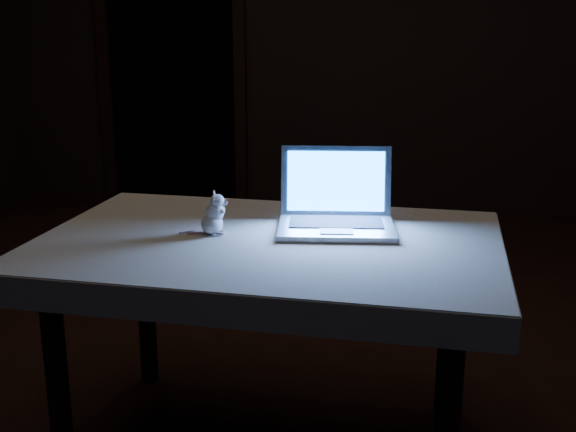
# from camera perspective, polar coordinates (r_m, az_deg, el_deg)

# --- Properties ---
(floor) EXTENTS (5.00, 5.00, 0.00)m
(floor) POSITION_cam_1_polar(r_m,az_deg,el_deg) (2.80, -2.60, -12.05)
(floor) COLOR black
(floor) RESTS_ON ground
(back_wall) EXTENTS (4.50, 0.04, 2.60)m
(back_wall) POSITION_cam_1_polar(r_m,az_deg,el_deg) (4.96, 3.31, 15.40)
(back_wall) COLOR black
(back_wall) RESTS_ON ground
(doorway) EXTENTS (1.06, 0.36, 2.13)m
(doorway) POSITION_cam_1_polar(r_m,az_deg,el_deg) (5.20, -9.18, 12.63)
(doorway) COLOR black
(doorway) RESTS_ON back_wall
(table) EXTENTS (1.28, 0.86, 0.66)m
(table) POSITION_cam_1_polar(r_m,az_deg,el_deg) (2.22, -1.50, -10.17)
(table) COLOR black
(table) RESTS_ON floor
(tablecloth) EXTENTS (1.40, 1.00, 0.09)m
(tablecloth) POSITION_cam_1_polar(r_m,az_deg,el_deg) (2.13, -1.94, -2.69)
(tablecloth) COLOR beige
(tablecloth) RESTS_ON table
(laptop) EXTENTS (0.38, 0.34, 0.23)m
(laptop) POSITION_cam_1_polar(r_m,az_deg,el_deg) (2.14, 3.87, 1.82)
(laptop) COLOR #A7A7AB
(laptop) RESTS_ON tablecloth
(plush_mouse) EXTENTS (0.12, 0.12, 0.13)m
(plush_mouse) POSITION_cam_1_polar(r_m,az_deg,el_deg) (2.13, -6.05, 0.24)
(plush_mouse) COLOR silver
(plush_mouse) RESTS_ON tablecloth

